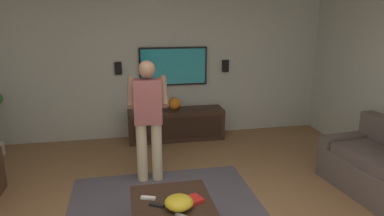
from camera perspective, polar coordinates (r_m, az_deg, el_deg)
name	(u,v)px	position (r m, az deg, el deg)	size (l,w,h in m)	color
wall_back_tv	(155,61)	(6.35, -6.04, 7.68)	(0.10, 6.41, 2.79)	#B2B7AD
coffee_table	(173,216)	(3.59, -3.05, -17.13)	(1.00, 0.80, 0.40)	#332116
media_console	(176,125)	(6.31, -2.60, -2.72)	(0.45, 1.70, 0.55)	#332116
tv	(173,66)	(6.31, -3.05, 6.78)	(0.05, 1.22, 0.68)	black
person_standing	(148,114)	(4.62, -7.14, -1.02)	(0.56, 0.56, 1.64)	#C6B793
bowl	(179,203)	(3.47, -2.14, -15.12)	(0.28, 0.28, 0.12)	gold
remote_white	(148,198)	(3.67, -7.14, -14.30)	(0.15, 0.04, 0.02)	white
remote_black	(156,205)	(3.54, -5.81, -15.43)	(0.15, 0.04, 0.02)	black
book	(191,201)	(3.59, -0.16, -14.82)	(0.22, 0.16, 0.04)	red
vase_round	(175,104)	(6.23, -2.86, 0.72)	(0.22, 0.22, 0.22)	orange
wall_speaker_left	(225,66)	(6.54, 5.45, 6.83)	(0.06, 0.12, 0.22)	black
wall_speaker_right	(118,68)	(6.26, -11.93, 6.34)	(0.06, 0.12, 0.22)	black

